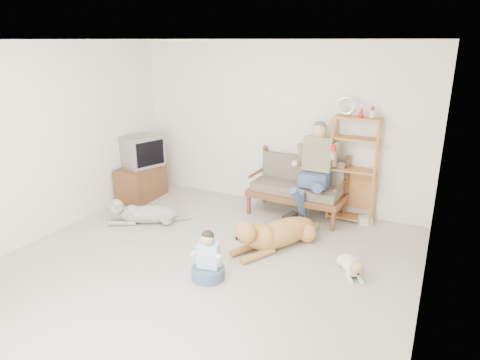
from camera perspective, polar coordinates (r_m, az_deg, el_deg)
The scene contains 16 objects.
floor at distance 5.30m, azimuth -6.39°, elevation -12.58°, with size 5.50×5.50×0.00m, color #B8B4A2.
ceiling at distance 4.56m, azimuth -7.63°, elevation 18.03°, with size 5.50×5.50×0.00m, color silver.
wall_back at distance 7.15m, azimuth 5.08°, elevation 7.22°, with size 5.00×5.00×0.00m, color silver.
wall_left at distance 6.43m, azimuth -26.11°, elevation 4.19°, with size 5.50×5.50×0.00m, color silver.
wall_right at distance 4.05m, azimuth 24.43°, elevation -3.00°, with size 5.50×5.50×0.00m, color silver.
loveseat at distance 6.90m, azimuth 7.74°, elevation -0.72°, with size 1.53×0.76×0.95m.
man at distance 6.56m, azimuth 9.45°, elevation 0.24°, with size 0.59×0.84×1.36m.
etagere at distance 6.74m, azimuth 14.87°, elevation 1.50°, with size 0.72×0.32×1.92m.
book_stack at distance 6.87m, azimuth 16.34°, elevation -5.21°, with size 0.19×0.14×0.12m, color silver.
tv_stand at distance 7.78m, azimuth -13.02°, elevation -0.28°, with size 0.53×0.92×0.60m.
crt_tv at distance 7.64m, azimuth -12.90°, elevation 3.79°, with size 0.68×0.76×0.53m.
wall_outlet at distance 7.92m, azimuth -3.63°, elevation 0.49°, with size 0.12×0.02×0.08m, color silver.
golden_retriever at distance 5.85m, azimuth 4.63°, elevation -7.15°, with size 0.90×1.53×0.50m.
shaggy_dog at distance 6.78m, azimuth -12.93°, elevation -4.33°, with size 1.16×0.76×0.39m.
terrier at distance 5.41m, azimuth 14.72°, elevation -11.06°, with size 0.40×0.64×0.26m.
child at distance 5.13m, azimuth -4.28°, elevation -10.76°, with size 0.39×0.39×0.62m.
Camera 1 is at (2.50, -3.82, 2.70)m, focal length 32.00 mm.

